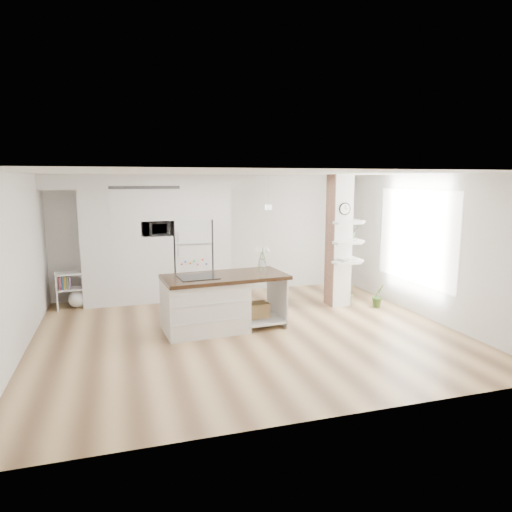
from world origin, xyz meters
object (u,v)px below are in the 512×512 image
Objects in this scene: refrigerator at (192,259)px; kitchen_island at (212,302)px; floor_plant_a at (378,296)px; bookshelf at (74,293)px.

refrigerator is 2.39m from kitchen_island.
kitchen_island is 3.59m from floor_plant_a.
kitchen_island is (-0.03, -2.36, -0.38)m from refrigerator.
refrigerator is at bearing -4.10° from bookshelf.
refrigerator is 0.79× the size of kitchen_island.
kitchen_island is at bearing -90.75° from refrigerator.
kitchen_island is at bearing -50.32° from bookshelf.
kitchen_island is at bearing -173.07° from floor_plant_a.
floor_plant_a is (5.97, -1.74, -0.08)m from bookshelf.
refrigerator is at bearing 151.38° from floor_plant_a.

